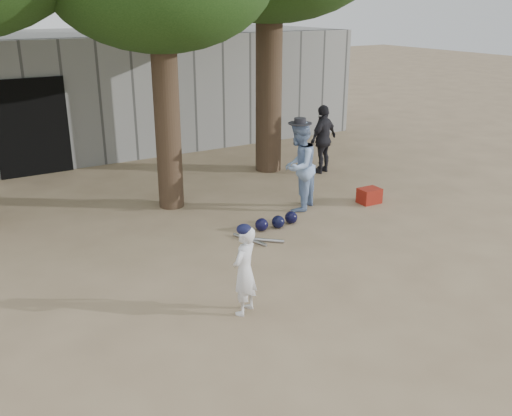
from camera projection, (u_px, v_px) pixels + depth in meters
ground at (256, 306)px, 7.54m from camera, size 70.00×70.00×0.00m
boy_player at (244, 271)px, 7.18m from camera, size 0.52×0.47×1.19m
spectator_blue at (299, 167)px, 10.74m from camera, size 1.05×1.00×1.70m
spectator_dark at (323, 139)px, 13.15m from camera, size 1.00×0.67×1.58m
red_bag at (369, 196)px, 11.32m from camera, size 0.43×0.33×0.30m
back_building at (58, 91)px, 15.33m from camera, size 16.00×5.24×3.00m
helmet_row at (277, 221)px, 10.10m from camera, size 0.87×0.29×0.23m
bat_pile at (256, 240)px, 9.54m from camera, size 0.60×0.74×0.06m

